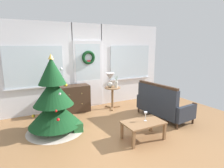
# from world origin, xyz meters

# --- Properties ---
(ground_plane) EXTENTS (6.76, 6.76, 0.00)m
(ground_plane) POSITION_xyz_m (0.00, 0.00, 0.00)
(ground_plane) COLOR #996B42
(back_wall_with_door) EXTENTS (5.20, 0.19, 2.55)m
(back_wall_with_door) POSITION_xyz_m (0.00, 2.08, 1.28)
(back_wall_with_door) COLOR white
(back_wall_with_door) RESTS_ON ground
(christmas_tree) EXTENTS (1.28, 1.28, 1.75)m
(christmas_tree) POSITION_xyz_m (-1.30, 0.75, 0.66)
(christmas_tree) COLOR #4C331E
(christmas_tree) RESTS_ON ground
(dresser_cabinet) EXTENTS (0.91, 0.46, 0.78)m
(dresser_cabinet) POSITION_xyz_m (-0.56, 1.79, 0.39)
(dresser_cabinet) COLOR #3D281C
(dresser_cabinet) RESTS_ON ground
(settee_sofa) EXTENTS (0.85, 1.53, 0.96)m
(settee_sofa) POSITION_xyz_m (1.35, 0.22, 0.38)
(settee_sofa) COLOR #3D281C
(settee_sofa) RESTS_ON ground
(side_table) EXTENTS (0.50, 0.48, 0.66)m
(side_table) POSITION_xyz_m (0.58, 1.54, 0.47)
(side_table) COLOR #8E6642
(side_table) RESTS_ON ground
(table_lamp) EXTENTS (0.28, 0.28, 0.44)m
(table_lamp) POSITION_xyz_m (0.52, 1.58, 0.95)
(table_lamp) COLOR silver
(table_lamp) RESTS_ON side_table
(flower_vase) EXTENTS (0.11, 0.10, 0.35)m
(flower_vase) POSITION_xyz_m (0.68, 1.48, 0.78)
(flower_vase) COLOR beige
(flower_vase) RESTS_ON side_table
(coffee_table) EXTENTS (0.84, 0.52, 0.38)m
(coffee_table) POSITION_xyz_m (0.24, -0.48, 0.33)
(coffee_table) COLOR #8E6642
(coffee_table) RESTS_ON ground
(wine_glass) EXTENTS (0.08, 0.08, 0.20)m
(wine_glass) POSITION_xyz_m (0.31, -0.46, 0.52)
(wine_glass) COLOR silver
(wine_glass) RESTS_ON coffee_table
(gift_box) EXTENTS (0.21, 0.19, 0.21)m
(gift_box) POSITION_xyz_m (-0.87, 0.47, 0.11)
(gift_box) COLOR #266633
(gift_box) RESTS_ON ground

